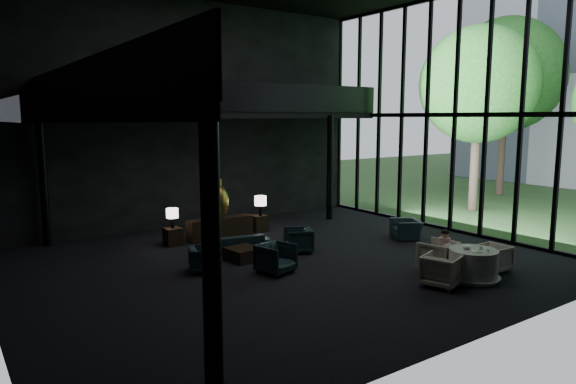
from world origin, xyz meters
TOP-DOWN VIEW (x-y plane):
  - floor at (0.00, 0.00)m, footprint 14.00×12.00m
  - wall_back at (0.00, 6.00)m, footprint 14.00×0.04m
  - wall_front at (0.00, -6.00)m, footprint 14.00×0.04m
  - curtain_wall at (6.95, 0.00)m, footprint 0.20×12.00m
  - mezzanine_left at (-6.00, 0.00)m, footprint 2.00×12.00m
  - mezzanine_back at (1.00, 5.00)m, footprint 12.00×2.00m
  - railing_left at (-5.00, 0.00)m, footprint 0.06×12.00m
  - railing_back at (1.00, 4.00)m, footprint 12.00×0.06m
  - column_sw at (-5.00, -5.70)m, footprint 0.24×0.24m
  - column_nw at (-5.00, 5.70)m, footprint 0.24×0.24m
  - column_ne at (4.80, 4.00)m, footprint 0.24×0.24m
  - tree_near at (11.00, 2.00)m, footprint 4.80×4.80m
  - tree_far at (16.00, 4.00)m, footprint 5.60×5.60m
  - console at (-0.20, 3.47)m, footprint 2.19×0.50m
  - bronze_urn at (-0.20, 3.56)m, footprint 0.67×0.67m
  - side_table_left at (-1.80, 3.54)m, footprint 0.49×0.49m
  - table_lamp_left at (-1.80, 3.53)m, footprint 0.37×0.37m
  - side_table_right at (1.40, 3.69)m, footprint 0.52×0.52m
  - table_lamp_right at (1.40, 3.57)m, footprint 0.41×0.41m
  - sofa at (-0.56, 1.64)m, footprint 1.72×0.81m
  - lounge_armchair_west at (-2.21, 0.47)m, footprint 0.81×0.84m
  - lounge_armchair_east at (0.91, 0.67)m, footprint 0.98×1.00m
  - lounge_armchair_south at (-0.75, -0.65)m, footprint 1.06×1.02m
  - window_armchair at (4.75, 0.01)m, footprint 0.91×1.02m
  - coffee_table at (-0.86, 0.82)m, footprint 0.92×0.92m
  - dining_table at (2.90, -3.83)m, footprint 1.31×1.31m
  - dining_chair_north at (2.81, -2.84)m, footprint 1.07×1.03m
  - dining_chair_east at (3.93, -3.68)m, footprint 0.67×0.71m
  - dining_chair_west at (1.86, -3.71)m, footprint 1.03×1.06m
  - child at (2.95, -2.93)m, footprint 0.29×0.29m
  - plate_a at (2.78, -4.00)m, footprint 0.34×0.34m
  - plate_b at (3.03, -3.53)m, footprint 0.23×0.23m
  - saucer at (3.17, -3.96)m, footprint 0.17×0.17m
  - coffee_cup at (3.07, -3.91)m, footprint 0.10×0.10m
  - cereal_bowl at (2.78, -3.71)m, footprint 0.18×0.18m
  - cream_pot at (3.01, -4.14)m, footprint 0.06×0.06m

SIDE VIEW (x-z plane):
  - floor at x=0.00m, z-range -0.01..0.01m
  - coffee_table at x=-0.86m, z-range 0.00..0.36m
  - side_table_left at x=-1.80m, z-range 0.00..0.54m
  - side_table_right at x=1.40m, z-range 0.00..0.57m
  - sofa at x=-0.56m, z-range 0.00..0.65m
  - dining_table at x=2.90m, z-range -0.05..0.70m
  - lounge_armchair_west at x=-2.21m, z-range 0.00..0.68m
  - console at x=-0.20m, z-range 0.00..0.70m
  - dining_chair_east at x=3.93m, z-range 0.00..0.73m
  - window_armchair at x=4.75m, z-range 0.00..0.75m
  - lounge_armchair_east at x=0.91m, z-range 0.00..0.79m
  - dining_chair_west at x=1.86m, z-range 0.00..0.88m
  - lounge_armchair_south at x=-0.75m, z-range 0.00..0.90m
  - dining_chair_north at x=2.81m, z-range 0.00..0.94m
  - saucer at x=3.17m, z-range 0.75..0.76m
  - plate_b at x=3.03m, z-range 0.75..0.76m
  - plate_a at x=2.78m, z-range 0.75..0.77m
  - child at x=2.95m, z-range 0.45..1.07m
  - cream_pot at x=3.01m, z-range 0.75..0.81m
  - coffee_cup at x=3.07m, z-range 0.76..0.82m
  - cereal_bowl at x=2.78m, z-range 0.75..0.84m
  - table_lamp_left at x=-1.80m, z-range 0.67..1.29m
  - table_lamp_right at x=1.40m, z-range 0.72..1.40m
  - bronze_urn at x=-0.20m, z-range 0.60..1.86m
  - column_sw at x=-5.00m, z-range 0.00..4.00m
  - column_nw at x=-5.00m, z-range 0.00..4.00m
  - column_ne at x=4.80m, z-range 0.00..4.00m
  - wall_back at x=0.00m, z-range 0.00..8.00m
  - wall_front at x=0.00m, z-range 0.00..8.00m
  - curtain_wall at x=6.95m, z-range 0.00..8.00m
  - mezzanine_left at x=-6.00m, z-range 3.88..4.12m
  - mezzanine_back at x=1.00m, z-range 3.88..4.12m
  - railing_left at x=-5.00m, z-range 4.10..5.10m
  - railing_back at x=1.00m, z-range 4.10..5.10m
  - tree_near at x=11.00m, z-range 1.41..9.06m
  - tree_far at x=16.00m, z-range 1.59..10.39m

